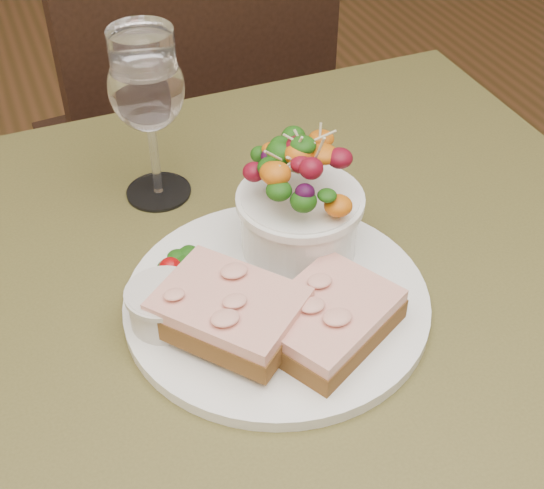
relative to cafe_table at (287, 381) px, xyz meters
name	(u,v)px	position (x,y,z in m)	size (l,w,h in m)	color
cafe_table	(287,381)	(0.00, 0.00, 0.00)	(0.80, 0.80, 0.75)	#49451F
chair_far	(184,229)	(0.08, 0.69, -0.36)	(0.46, 0.46, 0.90)	black
dinner_plate	(277,301)	(-0.01, 0.01, 0.11)	(0.28, 0.28, 0.01)	white
sandwich_front	(328,318)	(0.02, -0.05, 0.13)	(0.14, 0.13, 0.03)	#4F3115
sandwich_back	(229,310)	(-0.06, -0.01, 0.14)	(0.14, 0.15, 0.03)	#4F3115
ramekin	(164,304)	(-0.11, 0.02, 0.13)	(0.06, 0.06, 0.04)	beige
salad_bowl	(300,197)	(0.04, 0.07, 0.17)	(0.11, 0.11, 0.13)	white
garnish	(179,264)	(-0.08, 0.08, 0.12)	(0.05, 0.04, 0.02)	black
wine_glass	(147,93)	(-0.06, 0.22, 0.22)	(0.08, 0.08, 0.18)	white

